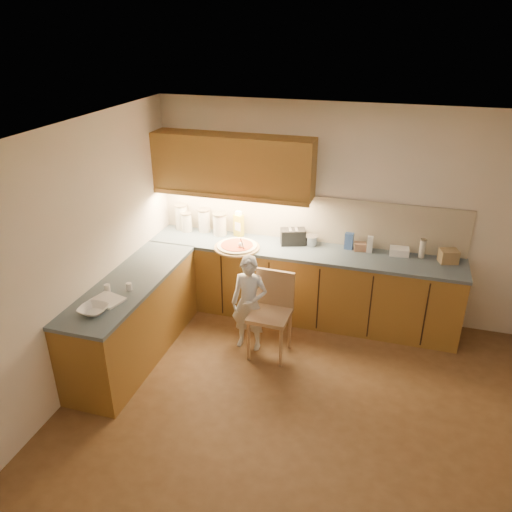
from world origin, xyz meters
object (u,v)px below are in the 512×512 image
at_px(wooden_chair, 272,308).
at_px(oil_jug, 239,225).
at_px(pizza_on_board, 237,247).
at_px(child, 249,303).
at_px(toaster, 293,237).

xyz_separation_m(wooden_chair, oil_jug, (-0.71, 0.99, 0.52)).
height_order(pizza_on_board, oil_jug, oil_jug).
distance_m(child, oil_jug, 1.20).
bearing_deg(child, toaster, 74.48).
relative_size(pizza_on_board, wooden_chair, 0.57).
bearing_deg(wooden_chair, toaster, 91.44).
distance_m(pizza_on_board, toaster, 0.69).
distance_m(wooden_chair, oil_jug, 1.32).
bearing_deg(child, wooden_chair, 0.29).
xyz_separation_m(pizza_on_board, wooden_chair, (0.60, -0.61, -0.39)).
height_order(child, oil_jug, oil_jug).
relative_size(child, toaster, 3.35).
xyz_separation_m(pizza_on_board, oil_jug, (-0.10, 0.38, 0.13)).
bearing_deg(pizza_on_board, wooden_chair, -45.58).
height_order(pizza_on_board, toaster, pizza_on_board).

